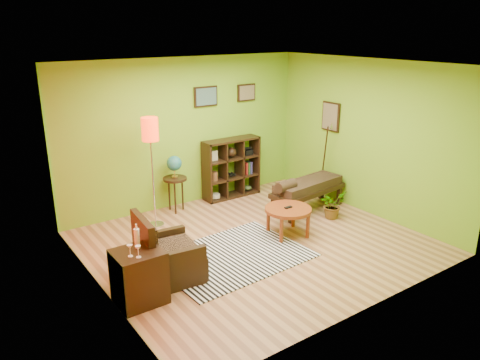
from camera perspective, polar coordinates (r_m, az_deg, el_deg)
ground at (r=7.60m, az=1.97°, el=-7.67°), size 5.00×5.00×0.00m
room_shell at (r=6.95m, az=1.45°, el=5.62°), size 5.04×4.54×2.82m
zebra_rug at (r=7.18m, az=-0.97°, el=-9.24°), size 2.27×1.70×0.01m
coffee_table at (r=7.77m, az=5.88°, el=-3.85°), size 0.77×0.77×0.49m
armchair at (r=6.55m, az=-8.98°, el=-9.52°), size 0.88×0.88×0.97m
side_cabinet at (r=6.09m, az=-12.20°, el=-11.39°), size 0.59×0.54×1.01m
floor_lamp at (r=7.86m, az=-10.85°, el=4.90°), size 0.29×0.29×1.91m
globe_table at (r=8.65m, az=-7.99°, el=1.25°), size 0.44×0.44×1.07m
cube_shelf at (r=9.42m, az=-0.98°, el=1.48°), size 1.20×0.35×1.20m
bench at (r=8.80m, az=8.11°, el=-0.89°), size 1.61×0.73×0.72m
potted_plant at (r=8.64m, az=11.17°, el=-3.28°), size 0.51×0.56×0.40m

